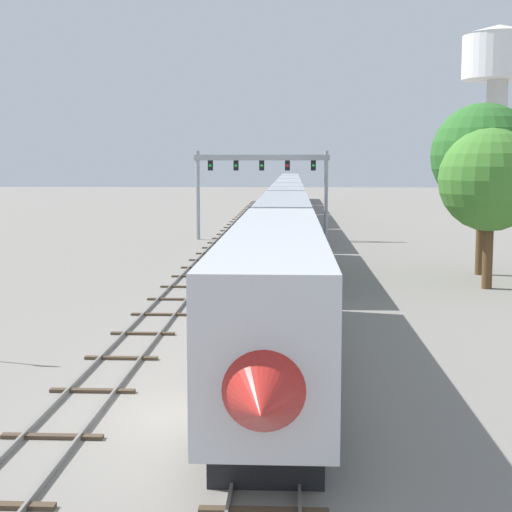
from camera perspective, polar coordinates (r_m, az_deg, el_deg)
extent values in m
plane|color=gray|center=(22.09, -4.14, -11.49)|extent=(400.00, 400.00, 0.00)
cube|color=slate|center=(81.11, 1.80, 1.98)|extent=(0.07, 200.00, 0.16)
cube|color=slate|center=(81.10, 2.81, 1.98)|extent=(0.07, 200.00, 0.16)
cube|color=#473828|center=(16.35, 0.56, -18.09)|extent=(2.60, 0.24, 0.10)
cube|color=#473828|center=(20.04, 1.00, -13.27)|extent=(2.60, 0.24, 0.10)
cube|color=#473828|center=(23.84, 1.29, -9.96)|extent=(2.60, 0.24, 0.10)
cube|color=#473828|center=(27.69, 1.50, -7.57)|extent=(2.60, 0.24, 0.10)
cube|color=#473828|center=(31.58, 1.65, -5.77)|extent=(2.60, 0.24, 0.10)
cube|color=#473828|center=(35.49, 1.77, -4.36)|extent=(2.60, 0.24, 0.10)
cube|color=#473828|center=(39.42, 1.87, -3.23)|extent=(2.60, 0.24, 0.10)
cube|color=#473828|center=(43.37, 1.94, -2.31)|extent=(2.60, 0.24, 0.10)
cube|color=#473828|center=(47.32, 2.01, -1.54)|extent=(2.60, 0.24, 0.10)
cube|color=#473828|center=(51.28, 2.06, -0.89)|extent=(2.60, 0.24, 0.10)
cube|color=#473828|center=(55.25, 2.11, -0.33)|extent=(2.60, 0.24, 0.10)
cube|color=#473828|center=(59.22, 2.15, 0.15)|extent=(2.60, 0.24, 0.10)
cube|color=#473828|center=(63.19, 2.19, 0.57)|extent=(2.60, 0.24, 0.10)
cube|color=#473828|center=(67.17, 2.22, 0.94)|extent=(2.60, 0.24, 0.10)
cube|color=#473828|center=(71.15, 2.25, 1.27)|extent=(2.60, 0.24, 0.10)
cube|color=#473828|center=(75.13, 2.27, 1.57)|extent=(2.60, 0.24, 0.10)
cube|color=#473828|center=(79.12, 2.29, 1.83)|extent=(2.60, 0.24, 0.10)
cube|color=#473828|center=(83.10, 2.31, 2.07)|extent=(2.60, 0.24, 0.10)
cube|color=#473828|center=(87.09, 2.33, 2.29)|extent=(2.60, 0.24, 0.10)
cube|color=#473828|center=(91.08, 2.35, 2.49)|extent=(2.60, 0.24, 0.10)
cube|color=#473828|center=(95.06, 2.36, 2.67)|extent=(2.60, 0.24, 0.10)
cube|color=#473828|center=(99.05, 2.38, 2.84)|extent=(2.60, 0.24, 0.10)
cube|color=#473828|center=(103.05, 2.39, 3.00)|extent=(2.60, 0.24, 0.10)
cube|color=#473828|center=(107.04, 2.40, 3.14)|extent=(2.60, 0.24, 0.10)
cube|color=#473828|center=(111.03, 2.42, 3.27)|extent=(2.60, 0.24, 0.10)
cube|color=#473828|center=(115.02, 2.43, 3.40)|extent=(2.60, 0.24, 0.10)
cube|color=#473828|center=(119.01, 2.44, 3.51)|extent=(2.60, 0.24, 0.10)
cube|color=#473828|center=(123.01, 2.44, 3.62)|extent=(2.60, 0.24, 0.10)
cube|color=#473828|center=(127.00, 2.45, 3.72)|extent=(2.60, 0.24, 0.10)
cube|color=#473828|center=(131.00, 2.46, 3.81)|extent=(2.60, 0.24, 0.10)
cube|color=#473828|center=(134.99, 2.47, 3.90)|extent=(2.60, 0.24, 0.10)
cube|color=#473828|center=(138.99, 2.48, 3.99)|extent=(2.60, 0.24, 0.10)
cube|color=#473828|center=(142.98, 2.48, 4.07)|extent=(2.60, 0.24, 0.10)
cube|color=#473828|center=(146.98, 2.49, 4.14)|extent=(2.60, 0.24, 0.10)
cube|color=#473828|center=(150.97, 2.50, 4.21)|extent=(2.60, 0.24, 0.10)
cube|color=#473828|center=(154.97, 2.50, 4.28)|extent=(2.60, 0.24, 0.10)
cube|color=#473828|center=(158.96, 2.51, 4.34)|extent=(2.60, 0.24, 0.10)
cube|color=#473828|center=(162.96, 2.51, 4.41)|extent=(2.60, 0.24, 0.10)
cube|color=#473828|center=(166.96, 2.52, 4.46)|extent=(2.60, 0.24, 0.10)
cube|color=#473828|center=(170.95, 2.52, 4.52)|extent=(2.60, 0.24, 0.10)
cube|color=#473828|center=(174.95, 2.53, 4.57)|extent=(2.60, 0.24, 0.10)
cube|color=#473828|center=(178.95, 2.53, 4.62)|extent=(2.60, 0.24, 0.10)
cube|color=slate|center=(61.57, -3.63, 0.43)|extent=(0.07, 160.00, 0.16)
cube|color=slate|center=(61.43, -2.29, 0.42)|extent=(0.07, 160.00, 0.16)
cube|color=#473828|center=(20.93, -14.62, -12.61)|extent=(2.60, 0.24, 0.10)
cube|color=#473828|center=(24.59, -11.82, -9.58)|extent=(2.60, 0.24, 0.10)
cube|color=#473828|center=(28.34, -9.79, -7.33)|extent=(2.60, 0.24, 0.10)
cube|color=#473828|center=(32.15, -8.25, -5.61)|extent=(2.60, 0.24, 0.10)
cube|color=#473828|center=(36.00, -7.04, -4.25)|extent=(2.60, 0.24, 0.10)
cube|color=#473828|center=(39.88, -6.07, -3.15)|extent=(2.60, 0.24, 0.10)
cube|color=#473828|center=(43.78, -5.28, -2.25)|extent=(2.60, 0.24, 0.10)
cube|color=#473828|center=(47.70, -4.61, -1.49)|extent=(2.60, 0.24, 0.10)
cube|color=#473828|center=(51.63, -4.05, -0.85)|extent=(2.60, 0.24, 0.10)
cube|color=#473828|center=(55.57, -3.57, -0.30)|extent=(2.60, 0.24, 0.10)
cube|color=#473828|center=(59.52, -3.15, 0.18)|extent=(2.60, 0.24, 0.10)
cube|color=#473828|center=(63.48, -2.78, 0.60)|extent=(2.60, 0.24, 0.10)
cube|color=#473828|center=(67.44, -2.46, 0.97)|extent=(2.60, 0.24, 0.10)
cube|color=#473828|center=(71.40, -2.17, 1.29)|extent=(2.60, 0.24, 0.10)
cube|color=#473828|center=(75.37, -1.91, 1.59)|extent=(2.60, 0.24, 0.10)
cube|color=#473828|center=(79.34, -1.68, 1.85)|extent=(2.60, 0.24, 0.10)
cube|color=#473828|center=(83.32, -1.47, 2.09)|extent=(2.60, 0.24, 0.10)
cube|color=#473828|center=(87.30, -1.28, 2.31)|extent=(2.60, 0.24, 0.10)
cube|color=#473828|center=(91.27, -1.11, 2.51)|extent=(2.60, 0.24, 0.10)
cube|color=#473828|center=(95.26, -0.95, 2.69)|extent=(2.60, 0.24, 0.10)
cube|color=#473828|center=(99.24, -0.80, 2.85)|extent=(2.60, 0.24, 0.10)
cube|color=#473828|center=(103.22, -0.67, 3.01)|extent=(2.60, 0.24, 0.10)
cube|color=#473828|center=(107.21, -0.54, 3.15)|extent=(2.60, 0.24, 0.10)
cube|color=#473828|center=(111.19, -0.42, 3.28)|extent=(2.60, 0.24, 0.10)
cube|color=#473828|center=(115.18, -0.32, 3.41)|extent=(2.60, 0.24, 0.10)
cube|color=#473828|center=(119.17, -0.21, 3.52)|extent=(2.60, 0.24, 0.10)
cube|color=#473828|center=(123.15, -0.12, 3.63)|extent=(2.60, 0.24, 0.10)
cube|color=#473828|center=(127.14, -0.03, 3.73)|extent=(2.60, 0.24, 0.10)
cube|color=#473828|center=(131.13, 0.05, 3.82)|extent=(2.60, 0.24, 0.10)
cube|color=#473828|center=(135.12, 0.13, 3.91)|extent=(2.60, 0.24, 0.10)
cube|color=#473828|center=(139.12, 0.20, 4.00)|extent=(2.60, 0.24, 0.10)
cube|color=silver|center=(26.06, 1.47, -2.08)|extent=(3.00, 21.86, 3.80)
cone|color=#B2231E|center=(15.28, 0.54, -10.04)|extent=(2.88, 2.60, 2.88)
cube|color=black|center=(16.28, 0.73, -3.41)|extent=(3.04, 1.80, 1.10)
cube|color=black|center=(26.54, 1.45, -7.20)|extent=(2.52, 19.67, 1.00)
cube|color=#9EA3AD|center=(48.77, 2.05, 2.08)|extent=(3.00, 21.86, 3.80)
cube|color=black|center=(48.74, 2.05, 2.55)|extent=(3.04, 20.11, 0.90)
cube|color=black|center=(49.03, 2.04, -0.71)|extent=(2.52, 19.67, 1.00)
cube|color=#9EA3AD|center=(71.57, 2.26, 3.60)|extent=(3.00, 21.86, 3.80)
cube|color=black|center=(71.55, 2.26, 3.92)|extent=(3.04, 20.11, 0.90)
cube|color=black|center=(71.75, 2.25, 1.68)|extent=(2.52, 19.67, 1.00)
cube|color=#9EA3AD|center=(94.40, 2.37, 4.38)|extent=(3.00, 21.86, 3.80)
cube|color=black|center=(94.38, 2.37, 4.62)|extent=(3.04, 20.11, 0.90)
cube|color=black|center=(94.53, 2.36, 2.92)|extent=(2.52, 19.67, 1.00)
cube|color=#9EA3AD|center=(117.24, 2.44, 4.85)|extent=(3.00, 21.86, 3.80)
cube|color=black|center=(117.23, 2.44, 5.05)|extent=(3.04, 20.11, 0.90)
cube|color=black|center=(117.35, 2.43, 3.68)|extent=(2.52, 19.67, 1.00)
cube|color=#9EA3AD|center=(140.08, 2.48, 5.18)|extent=(3.00, 21.86, 3.80)
cube|color=black|center=(140.07, 2.48, 5.34)|extent=(3.04, 20.11, 0.90)
cube|color=black|center=(140.17, 2.48, 4.20)|extent=(2.52, 19.67, 1.00)
cylinder|color=#999BA0|center=(70.74, -4.26, 4.42)|extent=(0.36, 0.36, 7.97)
cylinder|color=#999BA0|center=(70.28, 5.12, 4.40)|extent=(0.36, 0.36, 7.97)
cube|color=#999BA0|center=(70.22, 0.42, 7.18)|extent=(12.10, 0.36, 0.50)
cube|color=black|center=(70.60, -3.34, 6.60)|extent=(0.44, 0.32, 0.90)
sphere|color=green|center=(70.41, -3.35, 6.60)|extent=(0.28, 0.28, 0.28)
cube|color=black|center=(70.39, -1.46, 6.61)|extent=(0.44, 0.32, 0.90)
sphere|color=green|center=(70.21, -1.47, 6.61)|extent=(0.28, 0.28, 0.28)
cube|color=black|center=(70.27, 0.42, 6.61)|extent=(0.44, 0.32, 0.90)
sphere|color=green|center=(70.08, 0.41, 6.61)|extent=(0.28, 0.28, 0.28)
cube|color=black|center=(70.21, 2.31, 6.61)|extent=(0.44, 0.32, 0.90)
sphere|color=red|center=(70.02, 2.31, 6.61)|extent=(0.28, 0.28, 0.28)
cube|color=black|center=(70.23, 4.20, 6.59)|extent=(0.44, 0.32, 0.90)
sphere|color=green|center=(70.04, 4.20, 6.59)|extent=(0.28, 0.28, 0.28)
cylinder|color=beige|center=(103.64, 17.03, 7.45)|extent=(2.60, 2.60, 17.17)
cylinder|color=white|center=(104.44, 17.25, 13.67)|extent=(8.86, 8.86, 5.47)
cone|color=white|center=(104.91, 17.32, 15.48)|extent=(9.04, 9.04, 1.20)
cylinder|color=brown|center=(44.90, 16.52, 0.25)|extent=(0.56, 0.56, 4.02)
sphere|color=#427F2D|center=(44.63, 16.70, 5.34)|extent=(5.62, 5.62, 5.62)
cylinder|color=brown|center=(50.35, 16.04, 1.58)|extent=(0.56, 0.56, 5.11)
sphere|color=#2D6B28|center=(50.16, 16.22, 7.04)|extent=(6.40, 6.40, 6.40)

